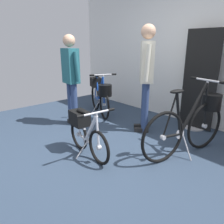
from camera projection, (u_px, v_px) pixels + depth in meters
ground_plane at (99, 154)px, 3.02m from camera, size 6.01×6.01×0.00m
back_wall at (190, 52)px, 3.99m from camera, size 6.01×0.10×2.62m
floor_banner_stand at (199, 86)px, 3.71m from camera, size 0.60×0.36×1.70m
folding_bike_foreground at (85, 130)px, 2.93m from camera, size 0.97×0.53×0.69m
display_bike_left at (192, 121)px, 2.93m from camera, size 0.53×1.45×1.02m
display_bike_right at (100, 93)px, 4.53m from camera, size 1.21×0.64×0.91m
visitor_near_wall at (71, 75)px, 3.88m from camera, size 0.54×0.29×1.61m
visitor_browsing at (146, 72)px, 3.54m from camera, size 0.40×0.40×1.75m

